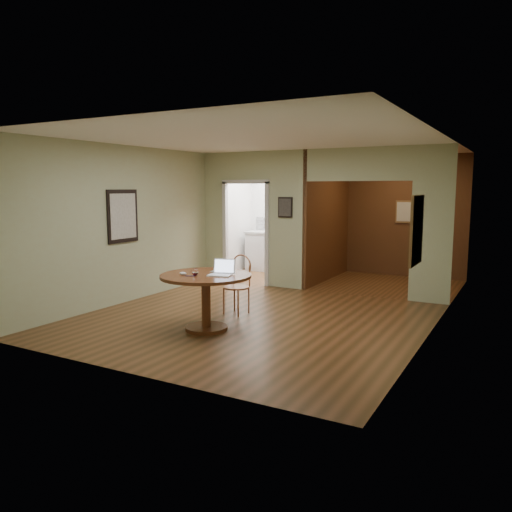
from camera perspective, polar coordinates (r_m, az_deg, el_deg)
The scene contains 11 objects.
floor at distance 7.56m, azimuth -0.76°, elevation -7.36°, with size 5.00×5.00×0.00m, color #422B13.
room_shell at distance 10.31m, azimuth 5.49°, elevation 3.92°, with size 5.20×7.50×5.00m.
dining_table at distance 6.97m, azimuth -5.75°, elevation -3.76°, with size 1.27×1.27×0.79m.
chair at distance 7.90m, azimuth -2.03°, elevation -2.85°, with size 0.43×0.43×0.93m.
open_laptop at distance 6.85m, azimuth -3.91°, elevation -1.68°, with size 0.35×0.34×0.22m.
closed_laptop at distance 6.96m, azimuth -4.07°, elevation -1.94°, with size 0.32×0.21×0.03m, color silver.
mouse at distance 6.92m, azimuth -8.35°, elevation -1.99°, with size 0.10×0.06×0.04m, color white.
wine_glass at distance 6.84m, azimuth -6.97°, elevation -1.82°, with size 0.09×0.09×0.10m, color white, non-canonical shape.
pen at distance 6.82m, azimuth -7.56°, elevation -2.27°, with size 0.01×0.01×0.13m, color navy.
kitchen_cabinet at distance 11.75m, azimuth 3.63°, elevation 0.43°, with size 2.06×0.60×0.94m.
grocery_bag at distance 11.59m, azimuth 4.63°, elevation 3.45°, with size 0.32×0.28×0.32m, color tan.
Camera 1 is at (3.61, -6.35, 1.98)m, focal length 35.00 mm.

